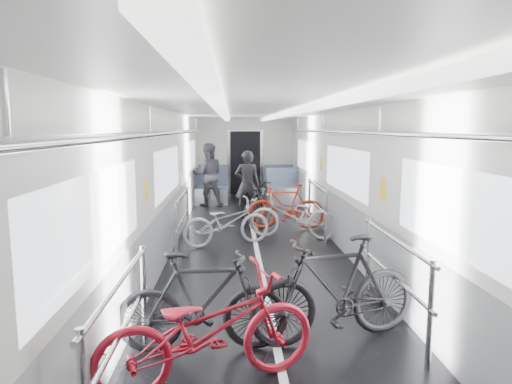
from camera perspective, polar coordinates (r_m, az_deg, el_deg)
car_shell at (r=9.40m, az=-0.43°, el=2.02°), size 3.02×14.01×2.41m
bike_left_near at (r=3.88m, az=-5.96°, el=-16.76°), size 1.96×1.22×0.97m
bike_left_mid at (r=4.43m, az=-6.65°, el=-13.48°), size 1.64×0.50×0.98m
bike_left_far at (r=8.25m, az=-3.68°, el=-3.76°), size 1.72×1.07×0.85m
bike_right_near at (r=4.66m, az=9.86°, el=-11.84°), size 1.84×0.92×1.07m
bike_right_mid at (r=8.77m, az=4.68°, el=-2.93°), size 1.80×1.03×0.89m
bike_right_far at (r=9.55m, az=3.74°, el=-1.81°), size 1.63×0.57×0.96m
bike_aisle at (r=10.63m, az=0.52°, el=-0.86°), size 0.98×1.87×0.94m
person_standing at (r=10.67m, az=-1.09°, el=0.95°), size 0.63×0.46×1.59m
person_seated at (r=12.38m, az=-6.00°, el=2.15°), size 0.87×0.71×1.70m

